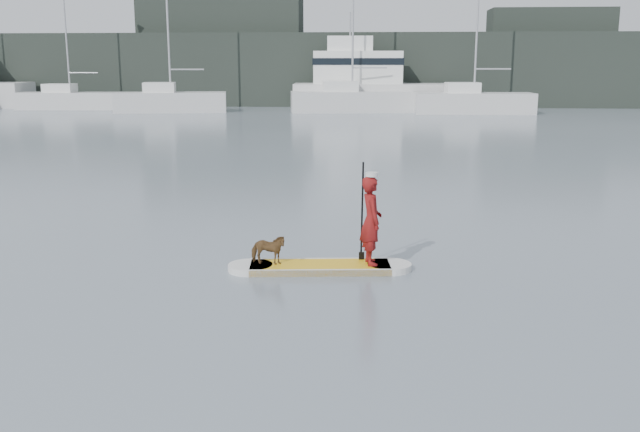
# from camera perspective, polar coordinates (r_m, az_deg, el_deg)

# --- Properties ---
(ground) EXTENTS (140.00, 140.00, 0.00)m
(ground) POSITION_cam_1_polar(r_m,az_deg,el_deg) (10.47, -16.40, -8.81)
(ground) COLOR slate
(ground) RESTS_ON ground
(paddleboard) EXTENTS (3.29, 1.05, 0.12)m
(paddleboard) POSITION_cam_1_polar(r_m,az_deg,el_deg) (12.82, 0.00, -4.11)
(paddleboard) COLOR yellow
(paddleboard) RESTS_ON ground
(paddler) EXTENTS (0.51, 0.65, 1.59)m
(paddler) POSITION_cam_1_polar(r_m,az_deg,el_deg) (12.66, 4.11, -0.36)
(paddler) COLOR maroon
(paddler) RESTS_ON paddleboard
(white_cap) EXTENTS (0.22, 0.22, 0.07)m
(white_cap) POSITION_cam_1_polar(r_m,az_deg,el_deg) (12.51, 4.17, 3.34)
(white_cap) COLOR silver
(white_cap) RESTS_ON paddler
(dog) EXTENTS (0.67, 0.35, 0.55)m
(dog) POSITION_cam_1_polar(r_m,az_deg,el_deg) (12.75, -4.18, -2.69)
(dog) COLOR brown
(dog) RESTS_ON paddleboard
(paddle) EXTENTS (0.10, 0.30, 2.00)m
(paddle) POSITION_cam_1_polar(r_m,az_deg,el_deg) (12.95, 3.37, -0.60)
(paddle) COLOR black
(paddle) RESTS_ON ground
(sailboat_b) EXTENTS (8.23, 2.91, 12.04)m
(sailboat_b) POSITION_cam_1_polar(r_m,az_deg,el_deg) (59.86, -19.38, 8.85)
(sailboat_b) COLOR silver
(sailboat_b) RESTS_ON ground
(sailboat_c) EXTENTS (8.45, 4.24, 11.60)m
(sailboat_c) POSITION_cam_1_polar(r_m,az_deg,el_deg) (54.66, -11.90, 9.04)
(sailboat_c) COLOR silver
(sailboat_c) RESTS_ON ground
(sailboat_d) EXTENTS (9.37, 4.19, 13.32)m
(sailboat_d) POSITION_cam_1_polar(r_m,az_deg,el_deg) (53.65, 2.51, 9.33)
(sailboat_d) COLOR silver
(sailboat_d) RESTS_ON ground
(sailboat_e) EXTENTS (8.54, 3.11, 12.22)m
(sailboat_e) POSITION_cam_1_polar(r_m,az_deg,el_deg) (53.11, 12.12, 8.96)
(sailboat_e) COLOR silver
(sailboat_e) RESTS_ON ground
(motor_yacht_a) EXTENTS (12.43, 4.35, 7.36)m
(motor_yacht_a) POSITION_cam_1_polar(r_m,az_deg,el_deg) (56.15, 3.73, 10.59)
(motor_yacht_a) COLOR silver
(motor_yacht_a) RESTS_ON ground
(shore_mass) EXTENTS (90.00, 6.00, 6.00)m
(shore_mass) POSITION_cam_1_polar(r_m,az_deg,el_deg) (62.21, 1.21, 11.63)
(shore_mass) COLOR black
(shore_mass) RESTS_ON ground
(shore_building_west) EXTENTS (14.00, 4.00, 9.00)m
(shore_building_west) POSITION_cam_1_polar(r_m,az_deg,el_deg) (64.56, -7.85, 12.87)
(shore_building_west) COLOR black
(shore_building_west) RESTS_ON ground
(shore_building_east) EXTENTS (10.00, 4.00, 8.00)m
(shore_building_east) POSITION_cam_1_polar(r_m,az_deg,el_deg) (64.71, 17.76, 11.97)
(shore_building_east) COLOR black
(shore_building_east) RESTS_ON ground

